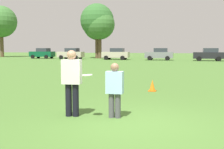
{
  "coord_description": "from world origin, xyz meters",
  "views": [
    {
      "loc": [
        1.31,
        -6.28,
        1.79
      ],
      "look_at": [
        -0.89,
        0.84,
        1.08
      ],
      "focal_mm": 44.19,
      "sensor_mm": 36.0,
      "label": 1
    }
  ],
  "objects_px": {
    "traffic_cone": "(152,86)",
    "player_thrower": "(72,79)",
    "parked_car_near_right": "(209,54)",
    "frisbee": "(87,75)",
    "parked_car_mid_left": "(71,54)",
    "player_defender": "(115,88)",
    "parked_car_center": "(116,54)",
    "parked_car_mid_right": "(159,54)",
    "parked_car_near_left": "(42,53)"
  },
  "relations": [
    {
      "from": "player_defender",
      "to": "player_thrower",
      "type": "bearing_deg",
      "value": -171.19
    },
    {
      "from": "parked_car_center",
      "to": "parked_car_near_left",
      "type": "bearing_deg",
      "value": 175.33
    },
    {
      "from": "parked_car_near_right",
      "to": "parked_car_center",
      "type": "bearing_deg",
      "value": -179.57
    },
    {
      "from": "parked_car_near_left",
      "to": "parked_car_mid_left",
      "type": "relative_size",
      "value": 1.0
    },
    {
      "from": "traffic_cone",
      "to": "parked_car_center",
      "type": "bearing_deg",
      "value": 109.11
    },
    {
      "from": "traffic_cone",
      "to": "parked_car_near_right",
      "type": "xyz_separation_m",
      "value": [
        3.33,
        30.34,
        0.69
      ]
    },
    {
      "from": "player_thrower",
      "to": "frisbee",
      "type": "xyz_separation_m",
      "value": [
        0.52,
        -0.21,
        0.15
      ]
    },
    {
      "from": "frisbee",
      "to": "parked_car_near_right",
      "type": "bearing_deg",
      "value": 83.29
    },
    {
      "from": "traffic_cone",
      "to": "player_thrower",
      "type": "bearing_deg",
      "value": -105.46
    },
    {
      "from": "frisbee",
      "to": "parked_car_center",
      "type": "distance_m",
      "value": 36.64
    },
    {
      "from": "player_defender",
      "to": "traffic_cone",
      "type": "height_order",
      "value": "player_defender"
    },
    {
      "from": "player_defender",
      "to": "parked_car_center",
      "type": "xyz_separation_m",
      "value": [
        -10.24,
        34.96,
        0.13
      ]
    },
    {
      "from": "traffic_cone",
      "to": "parked_car_near_right",
      "type": "relative_size",
      "value": 0.11
    },
    {
      "from": "player_defender",
      "to": "traffic_cone",
      "type": "relative_size",
      "value": 2.96
    },
    {
      "from": "parked_car_near_left",
      "to": "parked_car_mid_left",
      "type": "height_order",
      "value": "same"
    },
    {
      "from": "player_defender",
      "to": "parked_car_near_left",
      "type": "xyz_separation_m",
      "value": [
        -24.1,
        36.09,
        0.13
      ]
    },
    {
      "from": "parked_car_center",
      "to": "parked_car_near_right",
      "type": "xyz_separation_m",
      "value": [
        13.81,
        0.1,
        0.0
      ]
    },
    {
      "from": "traffic_cone",
      "to": "parked_car_mid_right",
      "type": "relative_size",
      "value": 0.11
    },
    {
      "from": "traffic_cone",
      "to": "parked_car_center",
      "type": "height_order",
      "value": "parked_car_center"
    },
    {
      "from": "frisbee",
      "to": "traffic_cone",
      "type": "bearing_deg",
      "value": 80.69
    },
    {
      "from": "player_defender",
      "to": "parked_car_mid_left",
      "type": "xyz_separation_m",
      "value": [
        -17.97,
        34.87,
        0.13
      ]
    },
    {
      "from": "player_thrower",
      "to": "parked_car_center",
      "type": "bearing_deg",
      "value": 104.55
    },
    {
      "from": "parked_car_near_right",
      "to": "player_defender",
      "type": "bearing_deg",
      "value": -95.81
    },
    {
      "from": "player_thrower",
      "to": "parked_car_mid_right",
      "type": "distance_m",
      "value": 35.69
    },
    {
      "from": "parked_car_center",
      "to": "parked_car_mid_right",
      "type": "xyz_separation_m",
      "value": [
        6.73,
        0.47,
        0.0
      ]
    },
    {
      "from": "parked_car_near_left",
      "to": "parked_car_near_right",
      "type": "xyz_separation_m",
      "value": [
        27.66,
        -1.03,
        0.0
      ]
    },
    {
      "from": "parked_car_near_left",
      "to": "parked_car_mid_right",
      "type": "bearing_deg",
      "value": -1.84
    },
    {
      "from": "frisbee",
      "to": "parked_car_center",
      "type": "bearing_deg",
      "value": 105.25
    },
    {
      "from": "player_thrower",
      "to": "parked_car_center",
      "type": "xyz_separation_m",
      "value": [
        -9.12,
        35.14,
        -0.06
      ]
    },
    {
      "from": "frisbee",
      "to": "parked_car_mid_left",
      "type": "bearing_deg",
      "value": 116.23
    },
    {
      "from": "parked_car_mid_left",
      "to": "parked_car_mid_right",
      "type": "xyz_separation_m",
      "value": [
        14.46,
        0.56,
        0.0
      ]
    },
    {
      "from": "parked_car_mid_right",
      "to": "player_thrower",
      "type": "bearing_deg",
      "value": -86.16
    },
    {
      "from": "frisbee",
      "to": "parked_car_mid_left",
      "type": "xyz_separation_m",
      "value": [
        -17.37,
        35.25,
        -0.21
      ]
    },
    {
      "from": "parked_car_mid_right",
      "to": "parked_car_mid_left",
      "type": "bearing_deg",
      "value": -177.78
    },
    {
      "from": "parked_car_mid_left",
      "to": "parked_car_near_left",
      "type": "bearing_deg",
      "value": 168.73
    },
    {
      "from": "player_defender",
      "to": "traffic_cone",
      "type": "xyz_separation_m",
      "value": [
        0.23,
        4.73,
        -0.56
      ]
    },
    {
      "from": "parked_car_center",
      "to": "parked_car_mid_right",
      "type": "distance_m",
      "value": 6.75
    },
    {
      "from": "player_defender",
      "to": "parked_car_near_left",
      "type": "bearing_deg",
      "value": 123.73
    },
    {
      "from": "player_thrower",
      "to": "traffic_cone",
      "type": "distance_m",
      "value": 5.14
    },
    {
      "from": "parked_car_mid_left",
      "to": "parked_car_center",
      "type": "distance_m",
      "value": 7.73
    },
    {
      "from": "frisbee",
      "to": "parked_car_center",
      "type": "relative_size",
      "value": 0.06
    },
    {
      "from": "player_thrower",
      "to": "parked_car_mid_right",
      "type": "bearing_deg",
      "value": 93.84
    },
    {
      "from": "parked_car_near_left",
      "to": "parked_car_mid_right",
      "type": "relative_size",
      "value": 1.0
    },
    {
      "from": "player_defender",
      "to": "parked_car_mid_left",
      "type": "distance_m",
      "value": 39.23
    },
    {
      "from": "traffic_cone",
      "to": "parked_car_mid_left",
      "type": "distance_m",
      "value": 35.22
    },
    {
      "from": "frisbee",
      "to": "parked_car_center",
      "type": "height_order",
      "value": "parked_car_center"
    },
    {
      "from": "parked_car_near_left",
      "to": "frisbee",
      "type": "bearing_deg",
      "value": -57.21
    },
    {
      "from": "frisbee",
      "to": "traffic_cone",
      "type": "height_order",
      "value": "frisbee"
    },
    {
      "from": "parked_car_mid_right",
      "to": "player_defender",
      "type": "bearing_deg",
      "value": -84.34
    },
    {
      "from": "player_thrower",
      "to": "frisbee",
      "type": "relative_size",
      "value": 6.44
    }
  ]
}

